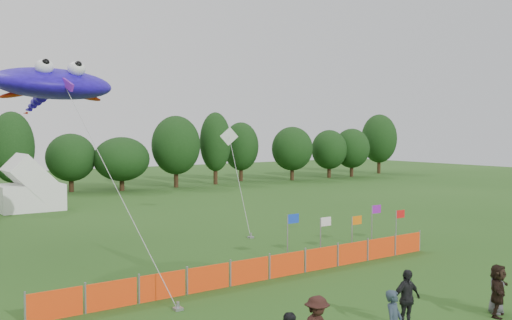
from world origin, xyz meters
TOP-DOWN VIEW (x-y plane):
  - treeline at (1.61, 44.93)m, footprint 104.57×8.78m
  - tent_right at (-1.66, 34.88)m, footprint 4.84×3.88m
  - barrier_fence at (1.33, 6.93)m, footprint 19.90×0.06m
  - flag_row at (8.09, 8.96)m, footprint 8.73×0.57m
  - spectator_d at (1.35, -0.49)m, footprint 1.16×0.57m
  - spectator_e at (5.08, -1.32)m, footprint 0.89×0.67m
  - spectator_f at (4.80, -1.55)m, footprint 1.74×1.25m
  - stingray_kite at (-4.66, 17.58)m, footprint 7.02×20.15m
  - small_kite_white at (8.05, 19.97)m, footprint 3.52×6.89m

SIDE VIEW (x-z plane):
  - barrier_fence at x=1.33m, z-range 0.00..1.00m
  - spectator_e at x=5.08m, z-range 0.00..1.64m
  - spectator_f at x=4.80m, z-range 0.00..1.81m
  - spectator_d at x=1.35m, z-range 0.00..1.91m
  - flag_row at x=8.09m, z-range 0.25..2.55m
  - tent_right at x=-1.66m, z-range 0.02..3.44m
  - treeline at x=1.61m, z-range 0.00..8.36m
  - small_kite_white at x=8.05m, z-range 1.21..7.83m
  - stingray_kite at x=-4.66m, z-range 3.78..13.64m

